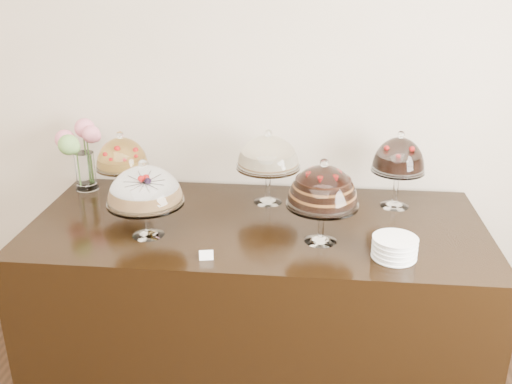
# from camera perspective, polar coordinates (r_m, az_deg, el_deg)

# --- Properties ---
(wall_back) EXTENTS (5.00, 0.04, 3.00)m
(wall_back) POSITION_cam_1_polar(r_m,az_deg,el_deg) (3.14, -2.03, 11.40)
(wall_back) COLOR beige
(wall_back) RESTS_ON ground
(display_counter) EXTENTS (2.20, 1.00, 0.90)m
(display_counter) POSITION_cam_1_polar(r_m,az_deg,el_deg) (3.00, 0.10, -10.84)
(display_counter) COLOR black
(display_counter) RESTS_ON ground
(cake_stand_sugar_sponge) EXTENTS (0.35, 0.35, 0.37)m
(cake_stand_sugar_sponge) POSITION_cam_1_polar(r_m,az_deg,el_deg) (2.61, -11.06, 0.35)
(cake_stand_sugar_sponge) COLOR white
(cake_stand_sugar_sponge) RESTS_ON display_counter
(cake_stand_choco_layer) EXTENTS (0.32, 0.32, 0.40)m
(cake_stand_choco_layer) POSITION_cam_1_polar(r_m,az_deg,el_deg) (2.52, 6.71, 0.33)
(cake_stand_choco_layer) COLOR white
(cake_stand_choco_layer) RESTS_ON display_counter
(cake_stand_cheesecake) EXTENTS (0.33, 0.33, 0.40)m
(cake_stand_cheesecake) POSITION_cam_1_polar(r_m,az_deg,el_deg) (2.92, 1.24, 3.73)
(cake_stand_cheesecake) COLOR white
(cake_stand_cheesecake) RESTS_ON display_counter
(cake_stand_dark_choco) EXTENTS (0.27, 0.27, 0.40)m
(cake_stand_dark_choco) POSITION_cam_1_polar(r_m,az_deg,el_deg) (2.96, 14.09, 3.30)
(cake_stand_dark_choco) COLOR white
(cake_stand_dark_choco) RESTS_ON display_counter
(cake_stand_fruit_tart) EXTENTS (0.27, 0.27, 0.38)m
(cake_stand_fruit_tart) POSITION_cam_1_polar(r_m,az_deg,el_deg) (3.04, -13.28, 3.47)
(cake_stand_fruit_tart) COLOR white
(cake_stand_fruit_tart) RESTS_ON display_counter
(flower_vase) EXTENTS (0.26, 0.30, 0.39)m
(flower_vase) POSITION_cam_1_polar(r_m,az_deg,el_deg) (3.25, -17.22, 4.14)
(flower_vase) COLOR white
(flower_vase) RESTS_ON display_counter
(plate_stack) EXTENTS (0.19, 0.19, 0.09)m
(plate_stack) POSITION_cam_1_polar(r_m,az_deg,el_deg) (2.51, 13.69, -5.45)
(plate_stack) COLOR white
(plate_stack) RESTS_ON display_counter
(price_card_left) EXTENTS (0.06, 0.03, 0.04)m
(price_card_left) POSITION_cam_1_polar(r_m,az_deg,el_deg) (2.45, -5.00, -6.31)
(price_card_left) COLOR white
(price_card_left) RESTS_ON display_counter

